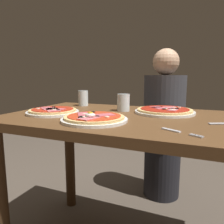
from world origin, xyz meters
The scene contains 8 objects.
dining_table centered at (0.00, 0.00, 0.65)m, with size 1.26×0.73×0.78m.
pizza_foreground centered at (-0.12, -0.17, 0.79)m, with size 0.29×0.29×0.05m.
pizza_across_left centered at (0.13, 0.16, 0.79)m, with size 0.31×0.31×0.03m.
pizza_across_right centered at (-0.41, -0.08, 0.79)m, with size 0.27×0.27×0.03m.
water_glass_near centered at (-0.10, 0.14, 0.82)m, with size 0.07×0.07×0.10m.
water_glass_far centered at (-0.42, 0.25, 0.82)m, with size 0.07×0.07×0.10m.
fork centered at (0.24, -0.23, 0.78)m, with size 0.15×0.09×0.00m.
diner_person centered at (0.04, 0.72, 0.56)m, with size 0.32×0.32×1.18m.
Camera 1 is at (0.31, -1.00, 0.97)m, focal length 34.97 mm.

